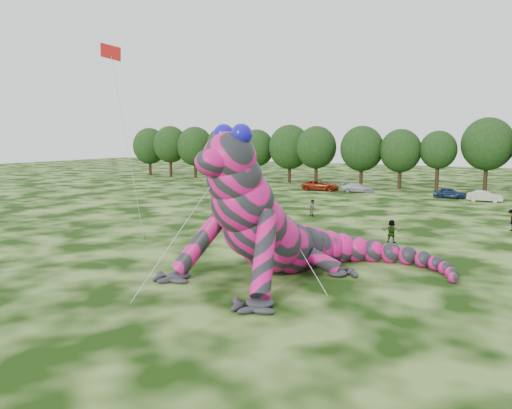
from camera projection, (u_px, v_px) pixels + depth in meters
The scene contains 25 objects.
ground at pixel (207, 305), 23.54m from camera, with size 240.00×240.00×0.00m, color #16330A.
inflatable_gecko at pixel (286, 199), 28.77m from camera, with size 14.41×17.11×8.56m, color #D31172, non-canonical shape.
flying_kite at pixel (113, 67), 32.27m from camera, with size 2.55×4.92×14.23m.
tree_0 at pixel (150, 152), 100.39m from camera, with size 6.91×6.22×9.51m, color black, non-canonical shape.
tree_1 at pixel (170, 152), 96.37m from camera, with size 6.74×6.07×9.81m, color black, non-canonical shape.
tree_2 at pixel (195, 152), 94.44m from camera, with size 7.04×6.34×9.64m, color black, non-canonical shape.
tree_3 at pixel (223, 154), 89.49m from camera, with size 5.81×5.23×9.44m, color black, non-canonical shape.
tree_4 at pixel (257, 155), 88.03m from camera, with size 6.22×5.60×9.06m, color black, non-canonical shape.
tree_5 at pixel (290, 154), 84.61m from camera, with size 7.16×6.44×9.80m, color black, non-canonical shape.
tree_6 at pixel (316, 156), 80.45m from camera, with size 6.52×5.86×9.49m, color black, non-canonical shape.
tree_7 at pixel (362, 157), 76.97m from camera, with size 6.68×6.01×9.48m, color black, non-canonical shape.
tree_8 at pixel (400, 159), 74.36m from camera, with size 6.14×5.53×8.94m, color black, non-canonical shape.
tree_9 at pixel (438, 161), 72.16m from camera, with size 5.27×4.74×8.68m, color black, non-canonical shape.
tree_10 at pixel (487, 155), 70.07m from camera, with size 7.09×6.38×10.50m, color black, non-canonical shape.
car_0 at pixel (222, 181), 81.59m from camera, with size 1.55×3.84×1.31m, color silver.
car_1 at pixel (243, 184), 75.94m from camera, with size 1.38×3.94×1.30m, color black.
car_2 at pixel (321, 185), 72.66m from camera, with size 2.51×5.44×1.51m, color maroon.
car_3 at pixel (357, 188), 70.51m from camera, with size 1.80×4.44×1.29m, color #B1B7BB.
car_4 at pixel (450, 193), 63.69m from camera, with size 1.62×4.03×1.37m, color #172745.
car_5 at pixel (485, 196), 60.37m from camera, with size 1.40×4.03×1.33m, color beige.
spectator_0 at pixel (264, 208), 48.29m from camera, with size 0.68×0.45×1.86m, color gray.
spectator_2 at pixel (511, 220), 41.62m from camera, with size 1.18×0.68×1.83m, color gray.
spectator_1 at pixel (312, 208), 49.46m from camera, with size 0.81×0.63×1.67m, color gray.
spectator_5 at pixel (391, 231), 37.09m from camera, with size 1.62×0.52×1.74m, color gray.
spectator_4 at pixel (222, 192), 62.26m from camera, with size 0.87×0.57×1.79m, color gray.
Camera 1 is at (12.99, -18.72, 7.91)m, focal length 35.00 mm.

